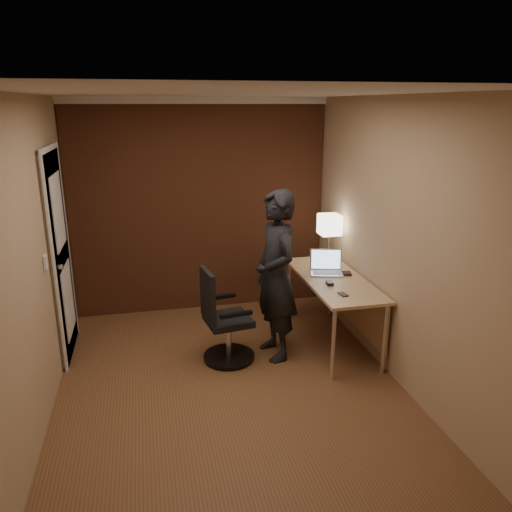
# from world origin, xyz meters

# --- Properties ---
(room) EXTENTS (4.00, 4.00, 4.00)m
(room) POSITION_xyz_m (-0.27, 1.54, 1.37)
(room) COLOR brown
(room) RESTS_ON ground
(desk) EXTENTS (0.60, 1.50, 0.73)m
(desk) POSITION_xyz_m (1.25, 0.66, 0.60)
(desk) COLOR tan
(desk) RESTS_ON ground
(desk_lamp) EXTENTS (0.22, 0.22, 0.54)m
(desk_lamp) POSITION_xyz_m (1.32, 1.19, 1.15)
(desk_lamp) COLOR silver
(desk_lamp) RESTS_ON desk
(laptop) EXTENTS (0.39, 0.33, 0.23)m
(laptop) POSITION_xyz_m (1.17, 0.84, 0.79)
(laptop) COLOR silver
(laptop) RESTS_ON desk
(mouse) EXTENTS (0.07, 0.11, 0.03)m
(mouse) POSITION_xyz_m (1.07, 0.48, 0.75)
(mouse) COLOR black
(mouse) RESTS_ON desk
(phone) EXTENTS (0.07, 0.12, 0.01)m
(phone) POSITION_xyz_m (1.09, 0.19, 0.73)
(phone) COLOR black
(phone) RESTS_ON desk
(wallet) EXTENTS (0.11, 0.13, 0.02)m
(wallet) POSITION_xyz_m (1.35, 0.72, 0.74)
(wallet) COLOR black
(wallet) RESTS_ON desk
(office_chair) EXTENTS (0.50, 0.55, 0.93)m
(office_chair) POSITION_xyz_m (0.02, 0.54, 0.41)
(office_chair) COLOR black
(office_chair) RESTS_ON ground
(person) EXTENTS (0.49, 0.66, 1.67)m
(person) POSITION_xyz_m (0.55, 0.55, 0.84)
(person) COLOR black
(person) RESTS_ON ground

